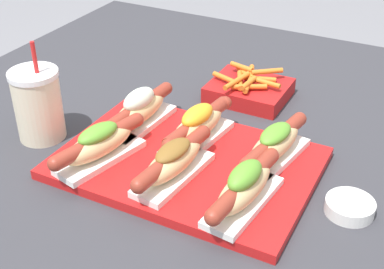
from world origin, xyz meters
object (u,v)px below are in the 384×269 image
object	(u,v)px
hot_dog_2	(244,187)
drink_cup	(38,105)
hot_dog_1	(173,161)
hot_dog_3	(139,110)
hot_dog_0	(99,144)
sauce_bowl	(350,206)
hot_dog_4	(199,126)
hot_dog_5	(274,145)
serving_tray	(187,163)
fries_basket	(249,89)

from	to	relation	value
hot_dog_2	drink_cup	xyz separation A→B (m)	(-0.44, 0.04, 0.02)
hot_dog_1	hot_dog_3	bearing A→B (deg)	139.67
hot_dog_0	sauce_bowl	xyz separation A→B (m)	(0.42, 0.08, -0.04)
hot_dog_0	hot_dog_1	world-z (taller)	hot_dog_0
hot_dog_1	drink_cup	distance (m)	0.31
hot_dog_2	hot_dog_4	distance (m)	0.20
hot_dog_3	hot_dog_5	xyz separation A→B (m)	(0.27, 0.01, -0.00)
hot_dog_2	hot_dog_4	xyz separation A→B (m)	(-0.14, 0.13, -0.00)
serving_tray	hot_dog_1	distance (m)	0.07
hot_dog_3	hot_dog_4	distance (m)	0.13
hot_dog_0	sauce_bowl	world-z (taller)	hot_dog_0
hot_dog_1	hot_dog_4	bearing A→B (deg)	95.85
hot_dog_1	drink_cup	size ratio (longest dim) A/B	1.05
drink_cup	hot_dog_3	bearing A→B (deg)	30.57
hot_dog_1	hot_dog_3	distance (m)	0.18
hot_dog_4	fries_basket	bearing A→B (deg)	89.06
hot_dog_5	fries_basket	distance (m)	0.27
fries_basket	sauce_bowl	bearing A→B (deg)	-44.88
hot_dog_2	drink_cup	bearing A→B (deg)	175.29
hot_dog_0	sauce_bowl	bearing A→B (deg)	10.95
serving_tray	hot_dog_0	world-z (taller)	hot_dog_0
hot_dog_0	hot_dog_4	bearing A→B (deg)	46.09
hot_dog_2	hot_dog_5	xyz separation A→B (m)	(-0.00, 0.14, -0.00)
hot_dog_1	drink_cup	bearing A→B (deg)	175.79
drink_cup	fries_basket	size ratio (longest dim) A/B	1.20
hot_dog_0	hot_dog_4	distance (m)	0.18
hot_dog_1	hot_dog_4	xyz separation A→B (m)	(-0.01, 0.12, 0.00)
hot_dog_1	hot_dog_5	distance (m)	0.18
hot_dog_3	hot_dog_5	bearing A→B (deg)	1.19
hot_dog_3	hot_dog_4	size ratio (longest dim) A/B	1.00
hot_dog_0	fries_basket	world-z (taller)	hot_dog_0
serving_tray	hot_dog_3	xyz separation A→B (m)	(-0.13, 0.06, 0.04)
hot_dog_3	drink_cup	size ratio (longest dim) A/B	1.06
serving_tray	hot_dog_3	distance (m)	0.15
hot_dog_0	hot_dog_5	bearing A→B (deg)	27.14
sauce_bowl	hot_dog_4	bearing A→B (deg)	170.16
hot_dog_5	hot_dog_1	bearing A→B (deg)	-136.54
serving_tray	fries_basket	distance (m)	0.30
hot_dog_1	hot_dog_2	bearing A→B (deg)	-5.86
drink_cup	hot_dog_1	bearing A→B (deg)	-4.21
sauce_bowl	drink_cup	world-z (taller)	drink_cup
serving_tray	hot_dog_4	bearing A→B (deg)	96.20
hot_dog_2	hot_dog_5	world-z (taller)	hot_dog_2
hot_dog_0	drink_cup	size ratio (longest dim) A/B	1.03
serving_tray	sauce_bowl	size ratio (longest dim) A/B	5.69
hot_dog_2	hot_dog_3	xyz separation A→B (m)	(-0.27, 0.13, 0.00)
hot_dog_0	hot_dog_3	xyz separation A→B (m)	(-0.00, 0.13, 0.00)
hot_dog_3	sauce_bowl	distance (m)	0.43
hot_dog_5	fries_basket	size ratio (longest dim) A/B	1.26
hot_dog_3	fries_basket	bearing A→B (deg)	60.84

